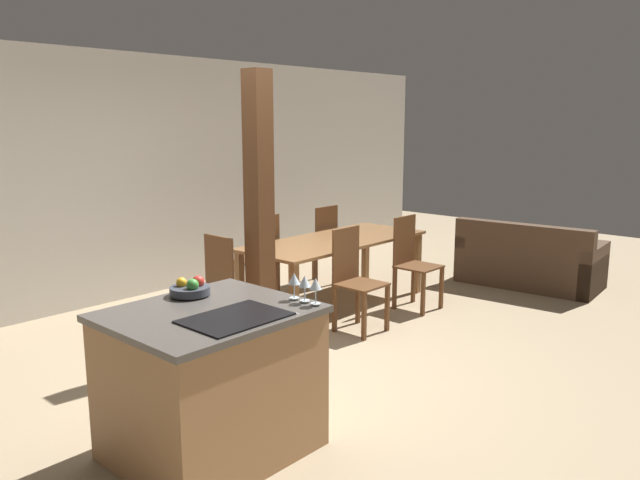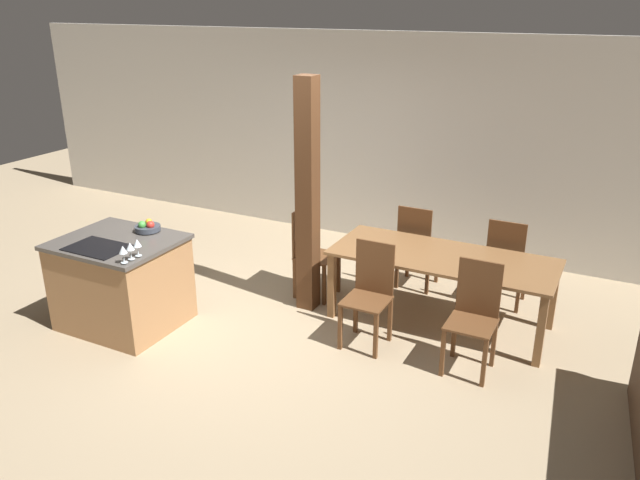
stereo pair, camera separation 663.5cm
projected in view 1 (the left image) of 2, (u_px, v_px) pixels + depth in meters
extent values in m
plane|color=#9E896B|center=(289.00, 369.00, 5.04)|extent=(16.00, 16.00, 0.00)
cube|color=beige|center=(100.00, 180.00, 6.64)|extent=(11.20, 0.08, 2.70)
cube|color=#9E7047|center=(211.00, 385.00, 3.71)|extent=(1.08, 0.92, 0.85)
cube|color=#4C4742|center=(209.00, 313.00, 3.62)|extent=(1.12, 0.96, 0.04)
cube|color=black|center=(235.00, 318.00, 3.46)|extent=(0.56, 0.40, 0.01)
cylinder|color=#383D47|center=(190.00, 290.00, 3.90)|extent=(0.25, 0.25, 0.05)
sphere|color=red|center=(198.00, 282.00, 3.92)|extent=(0.08, 0.08, 0.08)
sphere|color=gold|center=(181.00, 283.00, 3.91)|extent=(0.07, 0.07, 0.07)
sphere|color=#3D8E38|center=(193.00, 285.00, 3.84)|extent=(0.08, 0.08, 0.08)
cylinder|color=silver|center=(316.00, 304.00, 3.70)|extent=(0.06, 0.06, 0.00)
cylinder|color=silver|center=(316.00, 296.00, 3.69)|extent=(0.01, 0.01, 0.09)
cone|color=silver|center=(316.00, 284.00, 3.68)|extent=(0.07, 0.07, 0.07)
cylinder|color=silver|center=(305.00, 301.00, 3.76)|extent=(0.06, 0.06, 0.00)
cylinder|color=silver|center=(305.00, 294.00, 3.75)|extent=(0.01, 0.01, 0.09)
cone|color=silver|center=(305.00, 281.00, 3.74)|extent=(0.07, 0.07, 0.07)
cylinder|color=silver|center=(294.00, 298.00, 3.82)|extent=(0.06, 0.06, 0.00)
cylinder|color=silver|center=(294.00, 291.00, 3.81)|extent=(0.01, 0.01, 0.09)
cone|color=silver|center=(294.00, 279.00, 3.80)|extent=(0.07, 0.07, 0.07)
cube|color=brown|center=(335.00, 241.00, 6.64)|extent=(2.16, 0.89, 0.03)
cube|color=brown|center=(294.00, 300.00, 5.72)|extent=(0.07, 0.07, 0.70)
cube|color=brown|center=(417.00, 263.00, 7.20)|extent=(0.07, 0.07, 0.70)
cube|color=brown|center=(240.00, 286.00, 6.22)|extent=(0.07, 0.07, 0.70)
cube|color=brown|center=(365.00, 254.00, 7.70)|extent=(0.07, 0.07, 0.70)
cube|color=brown|center=(361.00, 284.00, 5.85)|extent=(0.40, 0.40, 0.02)
cube|color=brown|center=(346.00, 254.00, 5.92)|extent=(0.38, 0.02, 0.51)
cube|color=brown|center=(364.00, 317.00, 5.65)|extent=(0.04, 0.04, 0.45)
cube|color=brown|center=(387.00, 308.00, 5.90)|extent=(0.04, 0.04, 0.45)
cube|color=brown|center=(335.00, 309.00, 5.88)|extent=(0.04, 0.04, 0.45)
cube|color=brown|center=(358.00, 301.00, 6.14)|extent=(0.04, 0.04, 0.45)
cube|color=brown|center=(419.00, 267.00, 6.55)|extent=(0.40, 0.40, 0.02)
cube|color=brown|center=(404.00, 240.00, 6.63)|extent=(0.38, 0.02, 0.51)
cube|color=brown|center=(423.00, 295.00, 6.35)|extent=(0.04, 0.04, 0.45)
cube|color=brown|center=(441.00, 288.00, 6.61)|extent=(0.04, 0.04, 0.45)
cube|color=brown|center=(395.00, 288.00, 6.59)|extent=(0.04, 0.04, 0.45)
cube|color=brown|center=(413.00, 282.00, 6.84)|extent=(0.04, 0.04, 0.45)
cube|color=brown|center=(255.00, 261.00, 6.83)|extent=(0.40, 0.40, 0.02)
cube|color=brown|center=(266.00, 239.00, 6.65)|extent=(0.38, 0.02, 0.51)
cube|color=brown|center=(256.00, 276.00, 7.12)|extent=(0.04, 0.04, 0.45)
cube|color=brown|center=(232.00, 282.00, 6.86)|extent=(0.04, 0.04, 0.45)
cube|color=brown|center=(278.00, 281.00, 6.88)|extent=(0.04, 0.04, 0.45)
cube|color=brown|center=(254.00, 288.00, 6.63)|extent=(0.04, 0.04, 0.45)
cube|color=brown|center=(315.00, 247.00, 7.53)|extent=(0.40, 0.40, 0.02)
cube|color=brown|center=(327.00, 228.00, 7.36)|extent=(0.38, 0.02, 0.51)
cube|color=brown|center=(314.00, 262.00, 7.82)|extent=(0.04, 0.04, 0.45)
cube|color=brown|center=(294.00, 267.00, 7.57)|extent=(0.04, 0.04, 0.45)
cube|color=brown|center=(335.00, 266.00, 7.59)|extent=(0.04, 0.04, 0.45)
cube|color=brown|center=(316.00, 271.00, 7.33)|extent=(0.04, 0.04, 0.45)
cube|color=brown|center=(236.00, 289.00, 5.68)|extent=(0.40, 0.40, 0.02)
cube|color=brown|center=(219.00, 264.00, 5.50)|extent=(0.02, 0.38, 0.51)
cube|color=brown|center=(264.00, 313.00, 5.74)|extent=(0.04, 0.04, 0.45)
cube|color=brown|center=(239.00, 306.00, 5.97)|extent=(0.04, 0.04, 0.45)
cube|color=brown|center=(235.00, 322.00, 5.48)|extent=(0.04, 0.04, 0.45)
cube|color=brown|center=(210.00, 314.00, 5.72)|extent=(0.04, 0.04, 0.45)
cube|color=#473323|center=(529.00, 267.00, 7.58)|extent=(0.95, 1.68, 0.43)
cube|color=#473323|center=(522.00, 239.00, 7.25)|extent=(0.30, 1.62, 0.36)
cube|color=#473323|center=(594.00, 270.00, 7.13)|extent=(0.83, 0.21, 0.57)
cube|color=#473323|center=(473.00, 254.00, 8.00)|extent=(0.83, 0.21, 0.57)
cube|color=#4C2D19|center=(259.00, 212.00, 5.39)|extent=(0.19, 0.19, 2.40)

